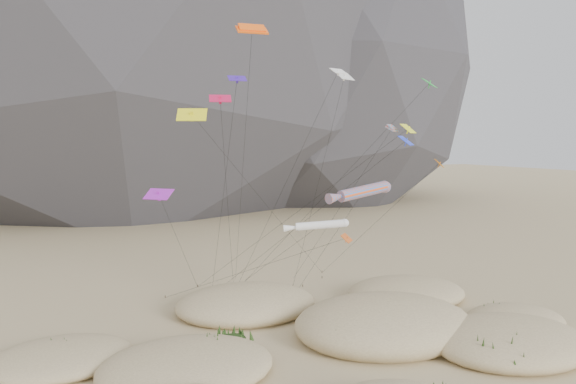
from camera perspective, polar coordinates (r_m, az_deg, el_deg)
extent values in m
plane|color=#CCB789|center=(46.56, 8.29, -16.66)|extent=(500.00, 500.00, 0.00)
ellipsoid|color=black|center=(167.50, 2.59, 12.53)|extent=(130.55, 126.41, 100.00)
ellipsoid|color=#CCB789|center=(51.58, 21.53, -13.90)|extent=(13.78, 11.71, 3.18)
ellipsoid|color=#CCB789|center=(44.33, -10.29, -17.01)|extent=(13.24, 11.25, 2.73)
ellipsoid|color=#CCB789|center=(52.09, 9.74, -13.06)|extent=(16.63, 14.13, 4.45)
ellipsoid|color=#CCB789|center=(57.84, 22.05, -11.99)|extent=(9.62, 8.18, 2.37)
ellipsoid|color=#CCB789|center=(58.19, -4.28, -11.25)|extent=(14.47, 12.30, 3.35)
ellipsoid|color=#CCB789|center=(63.74, 11.93, -9.97)|extent=(13.29, 11.30, 2.86)
ellipsoid|color=#CCB789|center=(48.87, -22.05, -15.35)|extent=(11.04, 9.38, 2.02)
ellipsoid|color=black|center=(47.87, 21.03, -15.06)|extent=(3.37, 2.88, 1.01)
ellipsoid|color=black|center=(47.22, 22.08, -15.65)|extent=(2.44, 2.09, 0.73)
ellipsoid|color=black|center=(46.70, -8.40, -15.54)|extent=(2.49, 2.13, 0.75)
ellipsoid|color=black|center=(48.93, -5.67, -14.63)|extent=(2.34, 2.00, 0.70)
ellipsoid|color=black|center=(49.91, 7.27, -13.75)|extent=(3.40, 2.91, 1.02)
ellipsoid|color=black|center=(54.39, 9.76, -12.26)|extent=(2.33, 2.00, 0.70)
ellipsoid|color=black|center=(48.27, 5.98, -14.67)|extent=(2.76, 2.36, 0.83)
ellipsoid|color=black|center=(59.27, 20.09, -11.42)|extent=(2.22, 1.90, 0.67)
ellipsoid|color=black|center=(58.28, -3.24, -10.97)|extent=(3.19, 2.73, 0.96)
ellipsoid|color=black|center=(56.25, -0.57, -11.68)|extent=(2.15, 1.84, 0.64)
ellipsoid|color=black|center=(66.46, 11.25, -9.26)|extent=(2.58, 2.21, 0.77)
ellipsoid|color=black|center=(60.91, 10.71, -10.72)|extent=(2.44, 2.08, 0.73)
ellipsoid|color=black|center=(49.96, -22.46, -14.85)|extent=(2.46, 2.10, 0.74)
ellipsoid|color=black|center=(49.37, -20.94, -15.16)|extent=(1.90, 1.62, 0.57)
cylinder|color=#3F2D1E|center=(64.11, -7.79, -10.27)|extent=(0.08, 0.08, 0.30)
cylinder|color=#3F2D1E|center=(64.57, -5.51, -10.12)|extent=(0.08, 0.08, 0.30)
cylinder|color=#3F2D1E|center=(67.14, 1.50, -9.49)|extent=(0.08, 0.08, 0.30)
cylinder|color=#3F2D1E|center=(66.99, 0.50, -9.52)|extent=(0.08, 0.08, 0.30)
cylinder|color=#3F2D1E|center=(71.16, 3.48, -8.63)|extent=(0.08, 0.08, 0.30)
cylinder|color=#3F2D1E|center=(67.86, -9.18, -9.39)|extent=(0.08, 0.08, 0.30)
cylinder|color=#3F2D1E|center=(73.91, 3.48, -8.09)|extent=(0.08, 0.08, 0.30)
cylinder|color=#3F2D1E|center=(64.11, -12.37, -10.34)|extent=(0.08, 0.08, 0.30)
cylinder|color=#FB561A|center=(53.81, 7.69, 0.08)|extent=(6.23, 2.37, 1.74)
sphere|color=#FB561A|center=(56.01, 9.83, 0.51)|extent=(1.16, 1.16, 1.16)
cone|color=#FB561A|center=(51.49, 5.12, -0.48)|extent=(2.66, 1.50, 1.25)
cylinder|color=black|center=(59.98, 4.07, -5.35)|extent=(0.24, 12.81, 12.49)
cylinder|color=white|center=(55.04, 3.31, -3.37)|extent=(4.76, 2.65, 1.11)
sphere|color=white|center=(55.32, 5.80, -3.14)|extent=(0.81, 0.81, 0.81)
cone|color=white|center=(54.86, 0.55, -3.64)|extent=(2.08, 1.42, 0.83)
cylinder|color=black|center=(60.25, -1.59, -6.96)|extent=(4.65, 12.41, 9.06)
cube|color=#FF570D|center=(52.79, -3.68, 16.10)|extent=(2.98, 1.51, 0.83)
cube|color=#FF570D|center=(52.83, -3.68, 16.33)|extent=(2.52, 1.20, 0.81)
cylinder|color=black|center=(60.48, -4.65, 1.79)|extent=(4.55, 16.47, 27.25)
cube|color=#FF3A1A|center=(58.23, 10.51, 6.33)|extent=(2.17, 1.95, 0.59)
cube|color=#FF3A1A|center=(58.24, 10.51, 6.51)|extent=(1.81, 1.62, 0.58)
cylinder|color=black|center=(63.93, 5.05, -1.97)|extent=(3.60, 14.94, 18.46)
cube|color=#391A9D|center=(53.95, -5.18, 11.43)|extent=(1.85, 1.20, 0.60)
cube|color=#391A9D|center=(53.94, -5.18, 11.27)|extent=(0.23, 0.19, 0.60)
cylinder|color=black|center=(57.97, -6.60, -0.41)|extent=(0.08, 8.56, 23.07)
cube|color=silver|center=(60.29, 5.77, 11.66)|extent=(2.46, 1.83, 0.91)
cube|color=silver|center=(60.27, 5.77, 11.52)|extent=(0.36, 0.37, 0.74)
cylinder|color=black|center=(62.50, 2.99, 0.46)|extent=(2.57, 6.95, 23.97)
cube|color=green|center=(61.78, 14.18, 10.68)|extent=(2.70, 2.50, 0.92)
cube|color=green|center=(61.77, 14.18, 10.54)|extent=(0.39, 0.39, 0.83)
cylinder|color=black|center=(61.23, 4.11, 0.00)|extent=(17.82, 11.37, 23.23)
cube|color=yellow|center=(49.34, -9.74, 7.75)|extent=(2.81, 2.15, 1.13)
cube|color=yellow|center=(49.34, -9.74, 7.58)|extent=(0.45, 0.49, 0.83)
cylinder|color=black|center=(60.68, -1.81, -1.82)|extent=(21.72, 15.01, 19.49)
cube|color=#1C36F0|center=(51.83, 11.90, 5.13)|extent=(2.43, 2.34, 0.87)
cube|color=#1C36F0|center=(51.83, 11.90, 4.97)|extent=(0.38, 0.38, 0.76)
cylinder|color=black|center=(56.63, 1.07, -3.49)|extent=(12.56, 17.89, 17.26)
cube|color=#BE1141|center=(50.23, -6.91, 9.42)|extent=(2.13, 1.53, 0.71)
cube|color=#BE1141|center=(50.22, -6.90, 9.25)|extent=(0.28, 0.26, 0.66)
cylinder|color=black|center=(56.59, -6.12, -1.63)|extent=(5.31, 10.95, 20.95)
cube|color=purple|center=(45.01, -13.01, -0.22)|extent=(2.35, 2.39, 0.78)
cube|color=purple|center=(45.03, -13.01, -0.41)|extent=(0.33, 0.33, 0.76)
cylinder|color=black|center=(56.25, -10.72, -5.79)|extent=(8.96, 19.13, 13.12)
cube|color=#C94D12|center=(49.80, 5.98, -4.67)|extent=(1.66, 1.65, 0.68)
cube|color=#C94D12|center=(49.82, 5.97, -4.84)|extent=(0.30, 0.30, 0.53)
cylinder|color=black|center=(56.19, -4.30, -8.01)|extent=(11.61, 18.62, 8.72)
cube|color=orange|center=(62.67, 15.10, 2.83)|extent=(1.91, 2.14, 0.89)
cube|color=orange|center=(62.67, 15.10, 2.69)|extent=(0.40, 0.38, 0.65)
cylinder|color=black|center=(67.64, 8.83, -3.14)|extent=(5.62, 15.40, 14.77)
cube|color=#F7FF1A|center=(58.79, 12.12, 6.32)|extent=(2.55, 2.29, 0.96)
cube|color=#F7FF1A|center=(58.78, 12.12, 6.17)|extent=(0.41, 0.42, 0.78)
cylinder|color=black|center=(61.67, 0.74, -2.19)|extent=(17.32, 16.76, 18.45)
cube|color=white|center=(53.18, 5.14, 12.14)|extent=(1.70, 1.17, 0.54)
cube|color=white|center=(53.16, 5.14, 11.98)|extent=(0.21, 0.18, 0.54)
cylinder|color=black|center=(57.54, -0.72, -0.13)|extent=(5.52, 13.14, 23.65)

